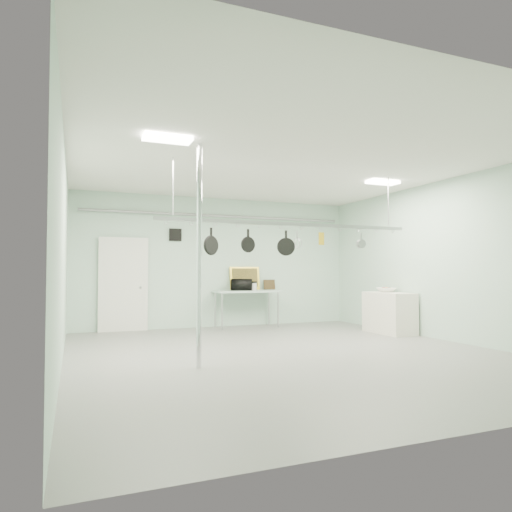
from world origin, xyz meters
name	(u,v)px	position (x,y,z in m)	size (l,w,h in m)	color
floor	(289,353)	(0.00, 0.00, 0.00)	(8.00, 8.00, 0.00)	gray
ceiling	(288,164)	(0.00, 0.00, 3.19)	(7.00, 8.00, 0.02)	silver
back_wall	(219,262)	(0.00, 3.99, 1.60)	(7.00, 0.02, 3.20)	#A6C8B6
right_wall	(448,260)	(3.49, 0.00, 1.60)	(0.02, 8.00, 3.20)	#A6C8B6
door	(123,285)	(-2.30, 3.94, 1.05)	(1.10, 0.10, 2.20)	silver
wall_vent	(175,235)	(-1.10, 3.97, 2.25)	(0.30, 0.04, 0.30)	black
conduit_pipe	(220,216)	(0.00, 3.90, 2.75)	(0.07, 0.07, 6.60)	gray
chrome_pole	(199,255)	(-1.70, -0.60, 1.60)	(0.08, 0.08, 3.20)	silver
prep_table	(247,293)	(0.60, 3.60, 0.83)	(1.60, 0.70, 0.91)	#9DB9AD
side_cabinet	(389,313)	(3.15, 1.40, 0.45)	(0.60, 1.20, 0.90)	white
pot_rack	(291,223)	(0.20, 0.30, 2.23)	(4.80, 0.06, 1.00)	#B7B7BC
light_panel_left	(167,139)	(-2.20, -0.80, 3.16)	(0.65, 0.30, 0.05)	white
light_panel_right	(383,182)	(2.40, 0.60, 3.16)	(0.65, 0.30, 0.05)	white
microwave	(242,285)	(0.45, 3.55, 1.05)	(0.51, 0.34, 0.28)	black
coffee_canister	(254,287)	(0.71, 3.42, 1.00)	(0.15, 0.15, 0.18)	silver
painting_large	(245,278)	(0.66, 3.90, 1.20)	(0.78, 0.05, 0.58)	gold
painting_small	(269,285)	(1.34, 3.90, 1.03)	(0.30, 0.04, 0.25)	#392913
fruit_bowl	(386,290)	(3.22, 1.58, 0.95)	(0.42, 0.42, 0.10)	white
skillet_left	(211,241)	(-1.27, 0.30, 1.87)	(0.32, 0.06, 0.44)	black
skillet_mid	(248,240)	(-0.61, 0.30, 1.89)	(0.27, 0.06, 0.38)	black
skillet_right	(286,243)	(0.10, 0.30, 1.87)	(0.31, 0.06, 0.42)	black
whisk	(297,240)	(0.32, 0.30, 1.92)	(0.18, 0.18, 0.33)	#B2B3B7
grater	(321,239)	(0.81, 0.30, 1.96)	(0.10, 0.02, 0.25)	yellow
saucepan	(361,241)	(1.66, 0.30, 1.94)	(0.16, 0.09, 0.28)	#A9AAAE
fruit_cluster	(386,288)	(3.22, 1.58, 0.99)	(0.24, 0.24, 0.09)	#B6101C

